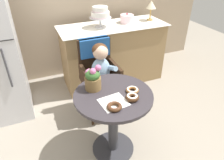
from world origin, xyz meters
name	(u,v)px	position (x,y,z in m)	size (l,w,h in m)	color
ground_plane	(113,148)	(0.00, 0.00, 0.00)	(8.00, 8.00, 0.00)	gray
cafe_table	(113,112)	(0.00, 0.00, 0.51)	(0.72, 0.72, 0.72)	#332D33
wicker_chair	(97,66)	(0.09, 0.71, 0.64)	(0.42, 0.45, 0.95)	#332114
seated_child	(102,69)	(0.09, 0.55, 0.68)	(0.27, 0.32, 0.73)	#8CADCC
paper_napkin	(114,102)	(-0.05, -0.11, 0.72)	(0.22, 0.20, 0.00)	white
donut_front	(114,106)	(-0.07, -0.19, 0.74)	(0.13, 0.13, 0.04)	#4C2D19
donut_mid	(132,97)	(0.12, -0.13, 0.75)	(0.12, 0.12, 0.05)	#4C2D19
donut_side	(132,90)	(0.17, -0.03, 0.74)	(0.12, 0.12, 0.03)	#936033
flower_vase	(93,78)	(-0.14, 0.16, 0.83)	(0.16, 0.15, 0.24)	brown
display_counter	(113,54)	(0.55, 1.30, 0.45)	(1.56, 0.62, 0.90)	#93754C
tiered_cake_stand	(100,13)	(0.36, 1.30, 1.09)	(0.30, 0.30, 0.28)	silver
round_layer_cake	(127,19)	(0.79, 1.34, 0.96)	(0.20, 0.20, 0.14)	silver
table_lamp	(151,5)	(1.17, 1.33, 1.12)	(0.15, 0.15, 0.28)	#B28C47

